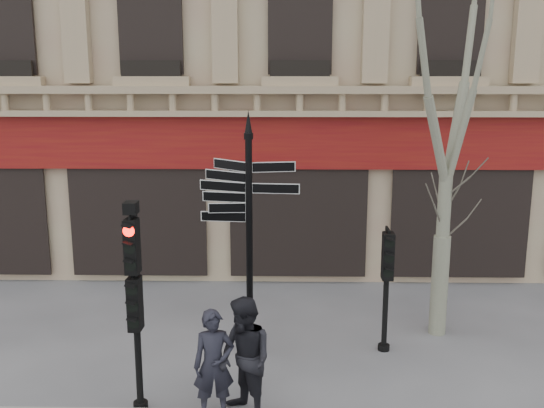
{
  "coord_description": "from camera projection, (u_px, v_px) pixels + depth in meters",
  "views": [
    {
      "loc": [
        -0.38,
        -9.78,
        5.19
      ],
      "look_at": [
        -0.57,
        0.6,
        2.97
      ],
      "focal_mm": 40.0,
      "sensor_mm": 36.0,
      "label": 1
    }
  ],
  "objects": [
    {
      "name": "plane_tree",
      "position": [
        454.0,
        53.0,
        11.27
      ],
      "size": [
        3.0,
        3.0,
        7.96
      ],
      "color": "gray",
      "rests_on": "ground"
    },
    {
      "name": "traffic_signal_main",
      "position": [
        135.0,
        282.0,
        9.17
      ],
      "size": [
        0.38,
        0.28,
        3.36
      ],
      "rotation": [
        0.0,
        0.0,
        -0.04
      ],
      "color": "black",
      "rests_on": "ground"
    },
    {
      "name": "pedestrian_a",
      "position": [
        214.0,
        365.0,
        9.21
      ],
      "size": [
        0.7,
        0.52,
        1.74
      ],
      "primitive_type": "imported",
      "rotation": [
        0.0,
        0.0,
        0.18
      ],
      "color": "#20202B",
      "rests_on": "ground"
    },
    {
      "name": "traffic_signal_secondary",
      "position": [
        387.0,
        269.0,
        11.33
      ],
      "size": [
        0.4,
        0.29,
        2.34
      ],
      "rotation": [
        0.0,
        0.0,
        -0.02
      ],
      "color": "black",
      "rests_on": "ground"
    },
    {
      "name": "fingerpost",
      "position": [
        249.0,
        194.0,
        10.96
      ],
      "size": [
        2.36,
        2.36,
        4.59
      ],
      "rotation": [
        0.0,
        0.0,
        -0.27
      ],
      "color": "black",
      "rests_on": "ground"
    },
    {
      "name": "pedestrian_b",
      "position": [
        245.0,
        359.0,
        9.19
      ],
      "size": [
        1.15,
        1.19,
        1.93
      ],
      "primitive_type": "imported",
      "rotation": [
        0.0,
        0.0,
        -0.92
      ],
      "color": "black",
      "rests_on": "ground"
    },
    {
      "name": "ground",
      "position": [
        304.0,
        376.0,
        10.64
      ],
      "size": [
        80.0,
        80.0,
        0.0
      ],
      "primitive_type": "plane",
      "color": "#59595E",
      "rests_on": "ground"
    }
  ]
}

